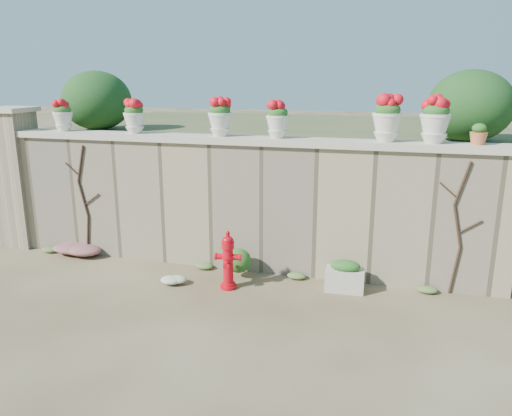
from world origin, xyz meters
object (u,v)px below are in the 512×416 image
(planter_box, at_px, (345,276))
(fire_hydrant, at_px, (228,260))
(terracotta_pot, at_px, (479,135))
(urn_pot_0, at_px, (63,116))

(planter_box, bearing_deg, fire_hydrant, -168.63)
(terracotta_pot, bearing_deg, planter_box, -162.46)
(fire_hydrant, height_order, urn_pot_0, urn_pot_0)
(planter_box, distance_m, terracotta_pot, 2.65)
(planter_box, bearing_deg, urn_pot_0, 172.29)
(planter_box, xyz_separation_m, urn_pot_0, (-4.84, 0.52, 2.14))
(terracotta_pot, bearing_deg, urn_pot_0, 180.00)
(planter_box, bearing_deg, terracotta_pot, 15.93)
(urn_pot_0, distance_m, terracotta_pot, 6.47)
(fire_hydrant, bearing_deg, terracotta_pot, 6.60)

